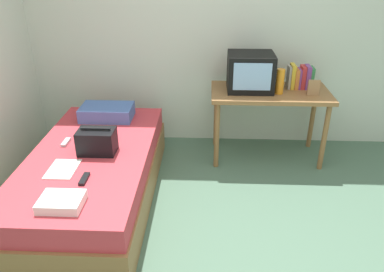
% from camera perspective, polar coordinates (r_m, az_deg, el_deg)
% --- Properties ---
extents(ground_plane, '(8.00, 8.00, 0.00)m').
position_cam_1_polar(ground_plane, '(2.81, 3.14, -18.50)').
color(ground_plane, '#4C6B56').
extents(wall_back, '(5.20, 0.10, 2.60)m').
position_cam_1_polar(wall_back, '(4.05, 3.47, 16.64)').
color(wall_back, silver).
rests_on(wall_back, ground).
extents(bed, '(1.00, 2.00, 0.47)m').
position_cam_1_polar(bed, '(3.37, -14.67, -5.88)').
color(bed, olive).
rests_on(bed, ground).
extents(desk, '(1.16, 0.60, 0.73)m').
position_cam_1_polar(desk, '(3.85, 11.63, 5.40)').
color(desk, olive).
rests_on(desk, ground).
extents(tv, '(0.44, 0.39, 0.36)m').
position_cam_1_polar(tv, '(3.77, 8.79, 9.55)').
color(tv, black).
rests_on(tv, desk).
extents(water_bottle, '(0.08, 0.08, 0.24)m').
position_cam_1_polar(water_bottle, '(3.73, 13.14, 8.03)').
color(water_bottle, orange).
rests_on(water_bottle, desk).
extents(book_row, '(0.25, 0.16, 0.24)m').
position_cam_1_polar(book_row, '(3.95, 16.01, 8.52)').
color(book_row, gray).
rests_on(book_row, desk).
extents(picture_frame, '(0.11, 0.02, 0.15)m').
position_cam_1_polar(picture_frame, '(3.78, 17.89, 6.95)').
color(picture_frame, '#9E754C').
rests_on(picture_frame, desk).
extents(pillow, '(0.50, 0.31, 0.13)m').
position_cam_1_polar(pillow, '(3.82, -12.71, 3.53)').
color(pillow, '#4766AD').
rests_on(pillow, bed).
extents(handbag, '(0.30, 0.20, 0.22)m').
position_cam_1_polar(handbag, '(3.18, -14.15, -0.78)').
color(handbag, black).
rests_on(handbag, bed).
extents(magazine, '(0.21, 0.29, 0.01)m').
position_cam_1_polar(magazine, '(3.05, -18.94, -4.75)').
color(magazine, white).
rests_on(magazine, bed).
extents(remote_dark, '(0.04, 0.16, 0.02)m').
position_cam_1_polar(remote_dark, '(2.87, -15.95, -6.24)').
color(remote_dark, black).
rests_on(remote_dark, bed).
extents(remote_silver, '(0.04, 0.14, 0.02)m').
position_cam_1_polar(remote_silver, '(3.44, -18.51, -0.89)').
color(remote_silver, '#B7B7BC').
rests_on(remote_silver, bed).
extents(folded_towel, '(0.28, 0.22, 0.06)m').
position_cam_1_polar(folded_towel, '(2.64, -19.11, -9.39)').
color(folded_towel, white).
rests_on(folded_towel, bed).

